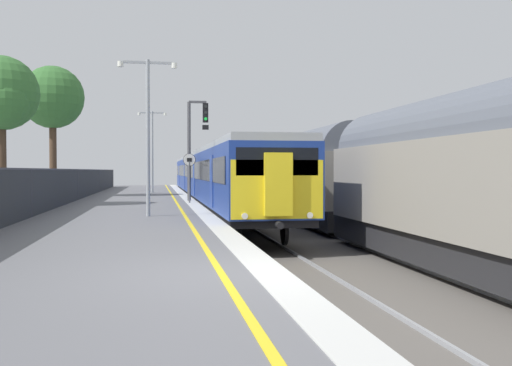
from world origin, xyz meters
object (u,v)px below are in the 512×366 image
(commuter_train_at_platform, at_px, (211,175))
(speed_limit_sign, at_px, (189,171))
(background_tree_centre, at_px, (2,96))
(platform_lamp_mid, at_px, (148,123))
(platform_lamp_far, at_px, (152,145))
(signal_gantry, at_px, (194,138))
(freight_train_adjacent_track, at_px, (282,173))
(background_tree_left, at_px, (52,99))

(commuter_train_at_platform, xyz_separation_m, speed_limit_sign, (-1.85, -9.01, 0.26))
(background_tree_centre, bearing_deg, speed_limit_sign, 10.47)
(platform_lamp_mid, height_order, platform_lamp_far, platform_lamp_far)
(platform_lamp_far, xyz_separation_m, background_tree_centre, (-6.28, -15.14, 1.42))
(signal_gantry, bearing_deg, freight_train_adjacent_track, 35.28)
(platform_lamp_mid, bearing_deg, freight_train_adjacent_track, 61.12)
(background_tree_left, bearing_deg, platform_lamp_far, 44.23)
(speed_limit_sign, xyz_separation_m, platform_lamp_mid, (-1.85, -7.99, 1.64))
(signal_gantry, bearing_deg, background_tree_left, 143.62)
(freight_train_adjacent_track, height_order, speed_limit_sign, freight_train_adjacent_track)
(commuter_train_at_platform, distance_m, background_tree_centre, 14.90)
(background_tree_centre, bearing_deg, platform_lamp_mid, -45.95)
(freight_train_adjacent_track, relative_size, platform_lamp_far, 9.44)
(commuter_train_at_platform, relative_size, platform_lamp_far, 7.39)
(platform_lamp_far, distance_m, background_tree_centre, 16.45)
(signal_gantry, xyz_separation_m, background_tree_centre, (-8.49, -3.59, 1.57))
(freight_train_adjacent_track, height_order, signal_gantry, signal_gantry)
(commuter_train_at_platform, height_order, speed_limit_sign, commuter_train_at_platform)
(speed_limit_sign, height_order, platform_lamp_mid, platform_lamp_mid)
(commuter_train_at_platform, height_order, platform_lamp_far, platform_lamp_far)
(commuter_train_at_platform, bearing_deg, speed_limit_sign, -101.58)
(signal_gantry, height_order, platform_lamp_far, platform_lamp_far)
(speed_limit_sign, xyz_separation_m, background_tree_centre, (-8.12, -1.50, 3.26))
(freight_train_adjacent_track, height_order, platform_lamp_mid, platform_lamp_mid)
(commuter_train_at_platform, height_order, freight_train_adjacent_track, freight_train_adjacent_track)
(platform_lamp_mid, bearing_deg, platform_lamp_far, 90.00)
(signal_gantry, distance_m, background_tree_centre, 9.35)
(freight_train_adjacent_track, distance_m, background_tree_centre, 16.20)
(commuter_train_at_platform, xyz_separation_m, background_tree_left, (-9.50, -1.01, 4.53))
(speed_limit_sign, bearing_deg, platform_lamp_mid, -103.01)
(freight_train_adjacent_track, relative_size, speed_limit_sign, 22.78)
(background_tree_centre, bearing_deg, platform_lamp_far, 67.49)
(freight_train_adjacent_track, bearing_deg, commuter_train_at_platform, 142.80)
(platform_lamp_mid, bearing_deg, commuter_train_at_platform, 77.75)
(signal_gantry, relative_size, speed_limit_sign, 2.17)
(freight_train_adjacent_track, relative_size, platform_lamp_mid, 10.14)
(commuter_train_at_platform, distance_m, platform_lamp_mid, 17.49)
(platform_lamp_far, bearing_deg, background_tree_left, -135.77)
(platform_lamp_far, relative_size, background_tree_centre, 0.88)
(speed_limit_sign, bearing_deg, background_tree_centre, -169.53)
(platform_lamp_mid, relative_size, background_tree_centre, 0.82)
(freight_train_adjacent_track, height_order, platform_lamp_far, platform_lamp_far)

